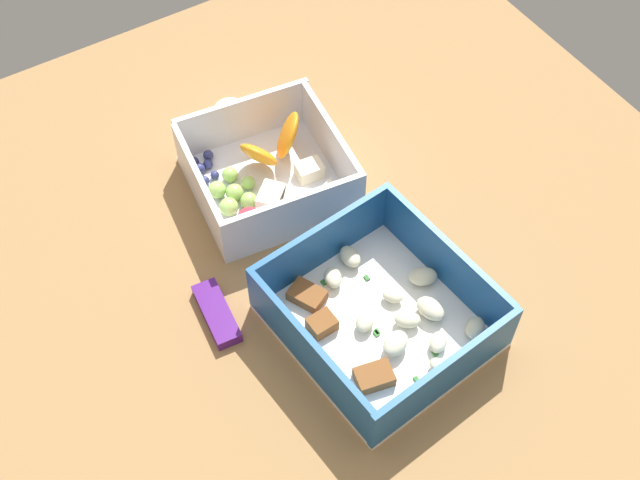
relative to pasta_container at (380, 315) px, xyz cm
name	(u,v)px	position (x,y,z in cm)	size (l,w,h in cm)	color
table_surface	(324,248)	(10.85, -0.73, -2.97)	(80.00, 80.00, 2.00)	#9E7547
pasta_container	(380,315)	(0.00, 0.00, 0.00)	(19.66, 18.36, 6.36)	white
fruit_bowl	(267,173)	(20.13, 0.41, 0.14)	(16.77, 16.96, 6.11)	white
candy_bar	(217,313)	(8.82, 12.41, -1.37)	(7.00, 2.40, 1.20)	#51197A
paper_cup_liner	(227,116)	(30.65, -0.40, -0.94)	(3.25, 3.25, 2.07)	white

